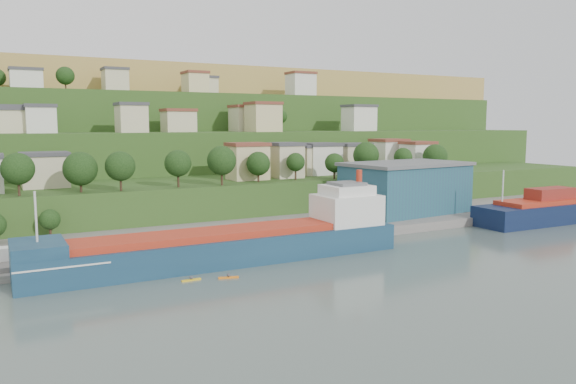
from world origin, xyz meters
TOP-DOWN VIEW (x-y plane):
  - ground at (0.00, 0.00)m, footprint 500.00×500.00m
  - quay at (20.00, 28.00)m, footprint 220.00×26.00m
  - hillside at (0.02, 168.65)m, footprint 360.00×211.28m
  - cargo_ship_near at (-9.54, 9.54)m, footprint 67.52×10.92m
  - warehouse at (45.86, 29.77)m, footprint 32.78×22.08m
  - kayak_orange at (-14.75, -0.20)m, footprint 3.29×1.39m
  - kayak_yellow at (-20.45, 1.23)m, footprint 3.11×0.65m

SIDE VIEW (x-z plane):
  - ground at x=0.00m, z-range 0.00..0.00m
  - quay at x=20.00m, z-range -2.00..2.00m
  - hillside at x=0.02m, z-range -47.91..48.09m
  - kayak_yellow at x=-20.45m, z-range -0.16..0.61m
  - kayak_orange at x=-14.75m, z-range -0.17..0.65m
  - cargo_ship_near at x=-9.54m, z-range -5.91..11.45m
  - warehouse at x=45.86m, z-range 2.03..14.83m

